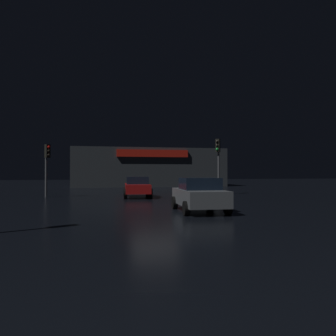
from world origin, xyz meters
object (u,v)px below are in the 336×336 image
object	(u,v)px
traffic_signal_opposite	(47,160)
car_far	(199,195)
car_near	(137,186)
traffic_signal_cross_right	(218,155)
store_building	(147,168)

from	to	relation	value
traffic_signal_opposite	car_far	size ratio (longest dim) A/B	0.96
car_near	car_far	distance (m)	9.07
traffic_signal_cross_right	car_near	size ratio (longest dim) A/B	1.06
traffic_signal_cross_right	car_near	bearing A→B (deg)	-168.06
traffic_signal_opposite	car_near	distance (m)	6.65
traffic_signal_cross_right	car_far	xyz separation A→B (m)	(-4.76, -10.28, -2.33)
store_building	car_far	size ratio (longest dim) A/B	4.78
car_far	traffic_signal_opposite	bearing A→B (deg)	127.67
traffic_signal_opposite	traffic_signal_cross_right	world-z (taller)	traffic_signal_cross_right
store_building	car_far	distance (m)	27.90
store_building	traffic_signal_cross_right	xyz separation A→B (m)	(3.00, -17.52, 0.76)
traffic_signal_opposite	traffic_signal_cross_right	distance (m)	12.75
store_building	car_near	distance (m)	19.29
traffic_signal_cross_right	car_far	bearing A→B (deg)	-114.86
store_building	traffic_signal_cross_right	size ratio (longest dim) A/B	4.24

